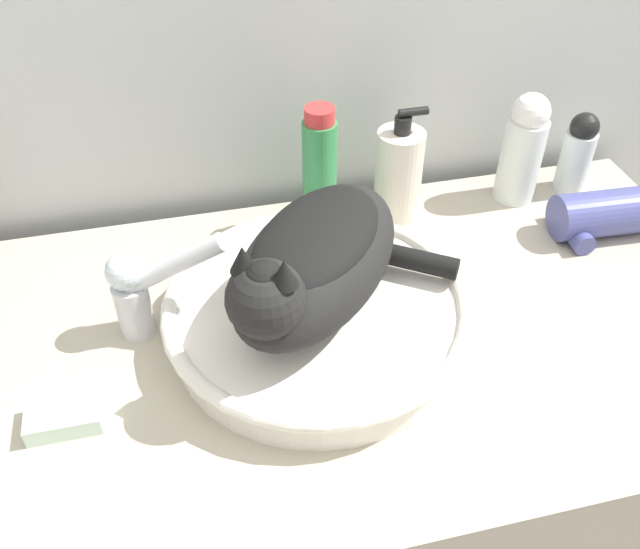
{
  "coord_description": "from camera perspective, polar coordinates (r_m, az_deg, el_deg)",
  "views": [
    {
      "loc": [
        -0.13,
        -0.29,
        1.48
      ],
      "look_at": [
        0.01,
        0.28,
        0.97
      ],
      "focal_mm": 38.0,
      "sensor_mm": 36.0,
      "label": 1
    }
  ],
  "objects": [
    {
      "name": "cat",
      "position": [
        0.77,
        -0.51,
        1.26
      ],
      "size": [
        0.34,
        0.32,
        0.15
      ],
      "rotation": [
        0.0,
        0.0,
        4.02
      ],
      "color": "black",
      "rests_on": "sink_basin"
    },
    {
      "name": "deodorant_stick",
      "position": [
        1.15,
        20.85,
        9.55
      ],
      "size": [
        0.05,
        0.05,
        0.13
      ],
      "color": "silver",
      "rests_on": "vanity_counter"
    },
    {
      "name": "soap_bar",
      "position": [
        0.81,
        -20.73,
        -11.07
      ],
      "size": [
        0.08,
        0.05,
        0.02
      ],
      "color": "silver",
      "rests_on": "vanity_counter"
    },
    {
      "name": "sink_basin",
      "position": [
        0.84,
        -0.24,
        -3.26
      ],
      "size": [
        0.38,
        0.38,
        0.06
      ],
      "color": "white",
      "rests_on": "vanity_counter"
    },
    {
      "name": "soap_pump_bottle",
      "position": [
        1.02,
        6.63,
        8.48
      ],
      "size": [
        0.07,
        0.07,
        0.18
      ],
      "color": "silver",
      "rests_on": "vanity_counter"
    },
    {
      "name": "vanity_counter",
      "position": [
        1.21,
        -0.46,
        -19.44
      ],
      "size": [
        1.19,
        0.59,
        0.86
      ],
      "color": "#B2A893",
      "rests_on": "ground_plane"
    },
    {
      "name": "hair_dryer",
      "position": [
        1.09,
        23.3,
        4.74
      ],
      "size": [
        0.2,
        0.1,
        0.07
      ],
      "rotation": [
        0.0,
        0.0,
        -0.05
      ],
      "color": "#474C8C",
      "rests_on": "vanity_counter"
    },
    {
      "name": "faucet",
      "position": [
        0.84,
        -14.87,
        -1.01
      ],
      "size": [
        0.15,
        0.06,
        0.15
      ],
      "rotation": [
        0.0,
        0.0,
        -0.24
      ],
      "color": "silver",
      "rests_on": "vanity_counter"
    },
    {
      "name": "shampoo_bottle_tall",
      "position": [
        0.98,
        -0.04,
        8.7
      ],
      "size": [
        0.05,
        0.05,
        0.19
      ],
      "color": "#338C4C",
      "rests_on": "vanity_counter"
    },
    {
      "name": "lotion_bottle_white",
      "position": [
        1.09,
        16.72,
        10.15
      ],
      "size": [
        0.06,
        0.06,
        0.18
      ],
      "color": "silver",
      "rests_on": "vanity_counter"
    }
  ]
}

